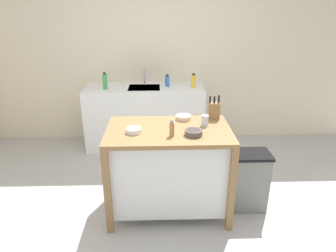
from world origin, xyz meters
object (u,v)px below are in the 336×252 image
object	(u,v)px
drinking_cup	(205,120)
pepper_grinder	(172,128)
knife_block	(214,110)
sink_faucet	(144,77)
bottle_spray_cleaner	(193,81)
bottle_dish_soap	(167,81)
bowl_ceramic_wide	(183,117)
trash_bin	(249,180)
bowl_ceramic_small	(194,132)
bottle_hand_soap	(105,81)
bowl_stoneware_deep	(134,130)
kitchen_island	(169,166)

from	to	relation	value
drinking_cup	pepper_grinder	bearing A→B (deg)	-144.33
knife_block	sink_faucet	xyz separation A→B (m)	(-0.76, 1.43, 0.02)
knife_block	bottle_spray_cleaner	xyz separation A→B (m)	(-0.07, 1.24, 0.00)
bottle_spray_cleaner	bottle_dish_soap	distance (m)	0.37
pepper_grinder	bottle_spray_cleaner	size ratio (longest dim) A/B	0.78
bowl_ceramic_wide	trash_bin	world-z (taller)	bowl_ceramic_wide
bowl_ceramic_small	bottle_hand_soap	xyz separation A→B (m)	(-1.04, 1.61, 0.08)
trash_bin	bowl_ceramic_small	bearing A→B (deg)	-165.85
bowl_stoneware_deep	bottle_dish_soap	xyz separation A→B (m)	(0.36, 1.66, 0.05)
bowl_stoneware_deep	bowl_ceramic_small	bearing A→B (deg)	-7.88
bowl_ceramic_small	bottle_hand_soap	distance (m)	1.92
bowl_stoneware_deep	bowl_ceramic_wide	bearing A→B (deg)	34.11
drinking_cup	sink_faucet	bearing A→B (deg)	111.61
sink_faucet	drinking_cup	bearing A→B (deg)	-68.39
pepper_grinder	bottle_spray_cleaner	distance (m)	1.70
kitchen_island	pepper_grinder	distance (m)	0.50
kitchen_island	sink_faucet	world-z (taller)	sink_faucet
bottle_hand_soap	pepper_grinder	bearing A→B (deg)	-62.50
drinking_cup	sink_faucet	world-z (taller)	sink_faucet
bowl_ceramic_small	trash_bin	bearing A→B (deg)	14.15
bowl_stoneware_deep	bottle_dish_soap	distance (m)	1.70
kitchen_island	knife_block	bearing A→B (deg)	29.38
bowl_ceramic_small	bowl_stoneware_deep	distance (m)	0.55
bottle_spray_cleaner	bowl_ceramic_wide	bearing A→B (deg)	-100.75
bowl_stoneware_deep	bottle_spray_cleaner	world-z (taller)	bottle_spray_cleaner
bowl_ceramic_small	bottle_hand_soap	bearing A→B (deg)	122.84
bottle_spray_cleaner	bottle_dish_soap	size ratio (longest dim) A/B	1.19
bowl_ceramic_wide	bowl_stoneware_deep	size ratio (longest dim) A/B	1.09
drinking_cup	bottle_hand_soap	xyz separation A→B (m)	(-1.17, 1.38, 0.05)
trash_bin	bottle_spray_cleaner	xyz separation A→B (m)	(-0.43, 1.50, 0.67)
bottle_hand_soap	bottle_spray_cleaner	bearing A→B (deg)	1.93
bottle_hand_soap	bottle_dish_soap	distance (m)	0.86
kitchen_island	trash_bin	bearing A→B (deg)	0.34
knife_block	bowl_ceramic_wide	size ratio (longest dim) A/B	1.59
pepper_grinder	bottle_spray_cleaner	xyz separation A→B (m)	(0.37, 1.66, 0.02)
knife_block	bowl_ceramic_wide	distance (m)	0.32
bowl_stoneware_deep	sink_faucet	distance (m)	1.77
bowl_ceramic_wide	trash_bin	bearing A→B (deg)	-20.24
bottle_hand_soap	bottle_dish_soap	bearing A→B (deg)	8.27
pepper_grinder	drinking_cup	bearing A→B (deg)	35.67
knife_block	bottle_dish_soap	xyz separation A→B (m)	(-0.43, 1.32, -0.01)
knife_block	bottle_dish_soap	bearing A→B (deg)	108.20
bowl_stoneware_deep	bottle_hand_soap	bearing A→B (deg)	107.98
trash_bin	bottle_hand_soap	distance (m)	2.30
bowl_ceramic_wide	bowl_stoneware_deep	distance (m)	0.58
bottle_dish_soap	sink_faucet	bearing A→B (deg)	161.09
sink_faucet	bottle_dish_soap	bearing A→B (deg)	-18.91
drinking_cup	kitchen_island	bearing A→B (deg)	-167.95
knife_block	drinking_cup	bearing A→B (deg)	-122.05
bottle_hand_soap	bottle_spray_cleaner	distance (m)	1.22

